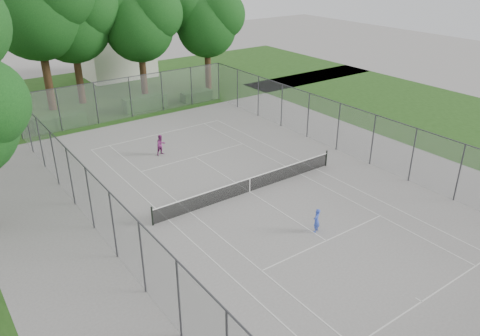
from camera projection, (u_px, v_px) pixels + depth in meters
ground at (250, 192)px, 28.06m from camera, size 120.00×120.00×0.00m
grass_far at (96, 93)px, 47.16m from camera, size 60.00×20.00×0.00m
grass_right at (457, 120)px, 39.69m from camera, size 16.00×40.00×0.00m
court_markings at (250, 192)px, 28.06m from camera, size 11.03×23.83×0.01m
tennis_net at (250, 184)px, 27.85m from camera, size 12.87×0.10×1.10m
perimeter_fence at (250, 164)px, 27.29m from camera, size 18.08×34.08×3.52m
tree_far_left at (36, 3)px, 38.52m from camera, size 9.27×8.47×13.33m
tree_far_midleft at (72, 17)px, 40.94m from camera, size 7.88×7.19×11.33m
tree_far_midright at (140, 22)px, 42.79m from camera, size 7.26×6.63×10.44m
tree_far_right at (208, 22)px, 45.91m from camera, size 6.76×6.18×9.72m
hedge_left at (60, 122)px, 37.87m from camera, size 4.09×1.23×1.02m
hedge_mid at (145, 103)px, 42.17m from camera, size 3.93×1.12×1.24m
hedge_right at (196, 96)px, 44.76m from camera, size 2.98×1.09×0.89m
house at (116, 44)px, 51.90m from camera, size 7.21×5.58×8.97m
girl_player at (317, 220)px, 23.87m from camera, size 0.56×0.47×1.31m
woman_player at (161, 145)px, 32.84m from camera, size 0.80×0.67×1.48m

